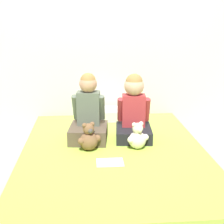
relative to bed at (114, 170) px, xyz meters
The scene contains 9 objects.
ground_plane 0.19m from the bed, ahead, with size 14.00×14.00×0.00m, color #B2A899.
wall_behind_bed 1.53m from the bed, 90.00° to the left, with size 8.00×0.06×2.50m.
bed is the anchor object (origin of this frame).
child_on_left 0.54m from the bed, 128.18° to the left, with size 0.38×0.40×0.61m.
child_on_right 0.56m from the bed, 52.59° to the left, with size 0.35×0.39×0.60m.
teddy_bear_held_by_left_child 0.36m from the bed, behind, with size 0.20×0.16×0.25m.
teddy_bear_held_by_right_child 0.35m from the bed, ahead, with size 0.19×0.15×0.24m.
pillow_at_headboard 0.88m from the bed, 90.00° to the left, with size 0.47×0.27×0.11m.
sign_card 0.31m from the bed, 101.93° to the right, with size 0.21×0.15×0.00m.
Camera 1 is at (-0.22, -2.44, 1.47)m, focal length 50.00 mm.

